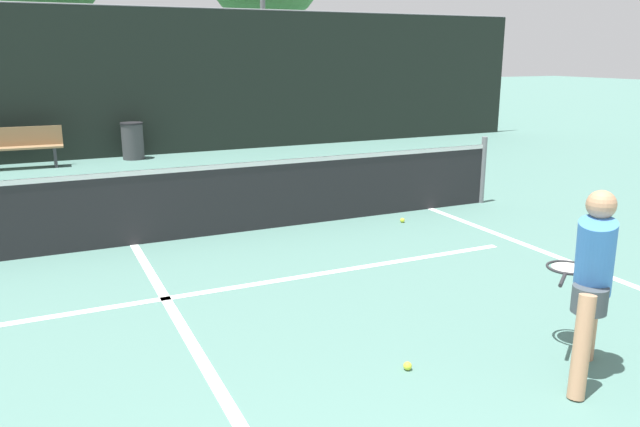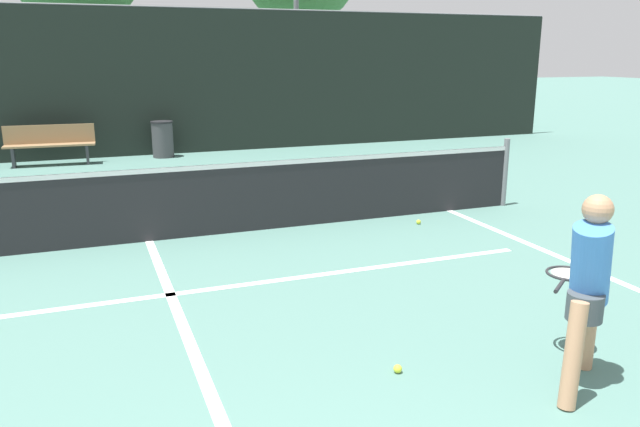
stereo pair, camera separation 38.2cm
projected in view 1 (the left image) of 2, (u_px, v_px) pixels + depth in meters
The scene contains 12 objects.
court_service_line at pixel (166, 298), 6.18m from camera, with size 8.25×0.10×0.01m, color white.
court_center_mark at pixel (201, 358), 4.96m from camera, with size 0.10×6.71×0.01m, color white.
court_sideline_right at pixel (607, 276), 6.81m from camera, with size 0.10×7.71×0.01m, color white.
net at pixel (131, 206), 7.78m from camera, with size 11.09×0.09×1.07m.
fence_back at pixel (76, 84), 13.86m from camera, with size 24.00×0.06×3.41m.
player_practicing at pixel (591, 277), 4.56m from camera, with size 0.88×1.02×1.42m.
tennis_ball_scattered_1 at pixel (402, 220), 8.95m from camera, with size 0.07×0.07×0.07m, color #D1E033.
tennis_ball_scattered_3 at pixel (408, 366), 4.78m from camera, with size 0.07×0.07×0.07m, color #D1E033.
courtside_bench at pixel (16, 146), 13.01m from camera, with size 1.86×0.47×0.86m.
trash_bin at pixel (133, 141), 14.20m from camera, with size 0.51×0.51×0.84m.
parked_car at pixel (169, 117), 17.50m from camera, with size 1.68×4.15×1.46m.
building_far at pixel (45, 54), 30.24m from camera, with size 36.00×2.40×4.62m, color gray.
Camera 1 is at (-1.04, -0.74, 2.36)m, focal length 35.00 mm.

